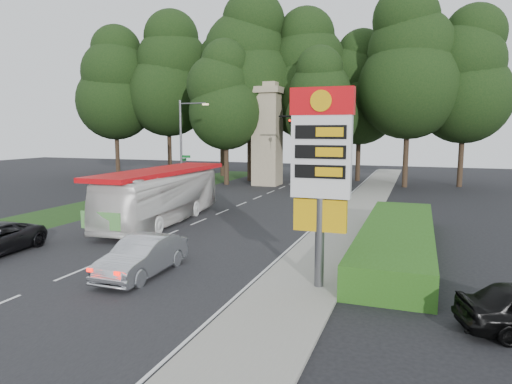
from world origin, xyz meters
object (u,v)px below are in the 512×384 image
(traffic_signal_mast, at_px, (334,140))
(sedan_silver, at_px, (143,256))
(gas_station_pylon, at_px, (321,161))
(transit_bus, at_px, (162,196))
(monument, at_px, (267,134))
(streetlight_signs, at_px, (183,142))

(traffic_signal_mast, bearing_deg, sedan_silver, -97.73)
(traffic_signal_mast, xyz_separation_m, sedan_silver, (-3.09, -22.73, -3.94))
(gas_station_pylon, distance_m, transit_bus, 14.22)
(traffic_signal_mast, height_order, transit_bus, traffic_signal_mast)
(gas_station_pylon, relative_size, sedan_silver, 1.53)
(gas_station_pylon, bearing_deg, sedan_silver, -173.71)
(monument, height_order, sedan_silver, monument)
(sedan_silver, bearing_deg, streetlight_signs, 113.91)
(streetlight_signs, xyz_separation_m, monument, (4.99, 7.99, 0.67))
(streetlight_signs, bearing_deg, transit_bus, -67.07)
(traffic_signal_mast, xyz_separation_m, transit_bus, (-7.69, -13.74, -3.09))
(gas_station_pylon, xyz_separation_m, streetlight_signs, (-16.19, 20.01, -0.01))
(gas_station_pylon, bearing_deg, traffic_signal_mast, 99.09)
(sedan_silver, bearing_deg, gas_station_pylon, 5.41)
(sedan_silver, bearing_deg, traffic_signal_mast, 81.39)
(gas_station_pylon, relative_size, streetlight_signs, 0.86)
(traffic_signal_mast, height_order, streetlight_signs, streetlight_signs)
(monument, xyz_separation_m, transit_bus, (-0.01, -19.75, -3.52))
(gas_station_pylon, relative_size, traffic_signal_mast, 0.95)
(gas_station_pylon, distance_m, sedan_silver, 7.61)
(gas_station_pylon, distance_m, monument, 30.17)
(monument, relative_size, transit_bus, 0.88)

